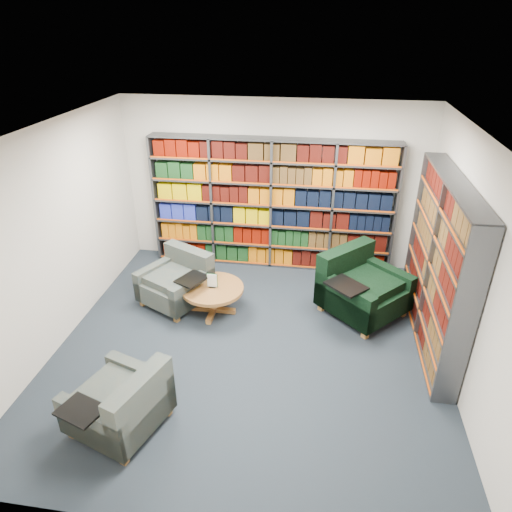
# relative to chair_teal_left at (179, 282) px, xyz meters

# --- Properties ---
(room_shell) EXTENTS (5.02, 5.02, 2.82)m
(room_shell) POSITION_rel_chair_teal_left_xyz_m (1.24, -0.96, 1.08)
(room_shell) COLOR #1C2631
(room_shell) RESTS_ON ground
(bookshelf_back) EXTENTS (4.00, 0.28, 2.20)m
(bookshelf_back) POSITION_rel_chair_teal_left_xyz_m (1.24, 1.38, 0.78)
(bookshelf_back) COLOR #47494F
(bookshelf_back) RESTS_ON ground
(bookshelf_right) EXTENTS (0.28, 2.50, 2.20)m
(bookshelf_right) POSITION_rel_chair_teal_left_xyz_m (3.58, -0.36, 0.78)
(bookshelf_right) COLOR #47494F
(bookshelf_right) RESTS_ON ground
(chair_teal_left) EXTENTS (1.17, 1.17, 0.79)m
(chair_teal_left) POSITION_rel_chair_teal_left_xyz_m (0.00, 0.00, 0.00)
(chair_teal_left) COLOR #041E32
(chair_teal_left) RESTS_ON ground
(chair_green_right) EXTENTS (1.44, 1.44, 0.93)m
(chair_green_right) POSITION_rel_chair_teal_left_xyz_m (2.68, 0.13, 0.06)
(chair_green_right) COLOR black
(chair_green_right) RESTS_ON ground
(chair_teal_front) EXTENTS (1.08, 1.13, 0.78)m
(chair_teal_front) POSITION_rel_chair_teal_left_xyz_m (0.17, -2.49, -0.00)
(chair_teal_front) COLOR #041E32
(chair_teal_front) RESTS_ON ground
(coffee_table) EXTENTS (0.90, 0.90, 0.64)m
(coffee_table) POSITION_rel_chair_teal_left_xyz_m (0.58, -0.24, 0.02)
(coffee_table) COLOR #9D5B38
(coffee_table) RESTS_ON ground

